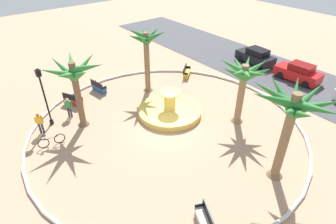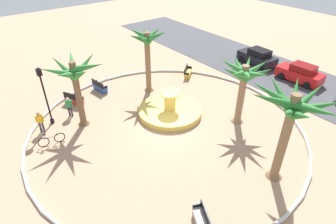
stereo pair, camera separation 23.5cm
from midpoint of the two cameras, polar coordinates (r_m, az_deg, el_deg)
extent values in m
plane|color=tan|center=(19.95, 0.15, -3.28)|extent=(80.00, 80.00, 0.00)
torus|color=silver|center=(19.89, 0.15, -3.05)|extent=(18.99, 18.99, 0.20)
cube|color=#424247|center=(29.40, 22.25, 6.87)|extent=(48.00, 8.00, 0.03)
cylinder|color=gold|center=(21.36, 0.72, 0.17)|extent=(4.78, 4.78, 0.45)
cylinder|color=teal|center=(21.38, 0.72, 0.09)|extent=(4.21, 4.21, 0.34)
cylinder|color=gold|center=(20.89, 0.74, 2.22)|extent=(0.86, 0.86, 1.33)
cylinder|color=#F1C954|center=(20.52, 0.75, 3.95)|extent=(1.53, 1.53, 0.12)
cylinder|color=brown|center=(20.00, -17.40, 3.30)|extent=(0.44, 0.44, 4.80)
cone|color=brown|center=(21.10, -16.45, -1.75)|extent=(0.84, 0.84, 0.50)
cone|color=#337F38|center=(18.37, -17.01, 7.34)|extent=(2.20, 0.73, 1.51)
cone|color=#337F38|center=(18.65, -15.55, 8.78)|extent=(2.00, 1.94, 1.08)
cone|color=#337F38|center=(19.71, -16.25, 9.24)|extent=(1.22, 2.23, 1.51)
cone|color=#337F38|center=(20.06, -18.59, 9.75)|extent=(2.28, 1.25, 1.22)
cone|color=#337F38|center=(19.85, -20.17, 8.53)|extent=(2.19, 1.33, 1.59)
cone|color=#337F38|center=(19.00, -21.19, 7.57)|extent=(0.81, 2.24, 1.42)
cone|color=#337F38|center=(18.36, -19.61, 7.06)|extent=(1.93, 1.97, 1.39)
cylinder|color=#8E6B4C|center=(20.11, 14.94, 3.30)|extent=(0.48, 0.48, 4.43)
cone|color=#8E6B4C|center=(21.12, 14.19, -1.32)|extent=(0.92, 0.92, 0.50)
cone|color=#337F38|center=(18.80, 17.75, 7.20)|extent=(1.96, 0.62, 1.16)
cone|color=#337F38|center=(19.32, 18.03, 7.33)|extent=(1.89, 1.49, 1.43)
cone|color=#337F38|center=(19.82, 17.70, 8.43)|extent=(0.99, 2.01, 1.23)
cone|color=#337F38|center=(20.07, 16.08, 8.85)|extent=(1.44, 1.94, 1.33)
cone|color=#337F38|center=(19.96, 14.54, 9.04)|extent=(2.00, 1.25, 1.28)
cone|color=#337F38|center=(19.50, 13.31, 9.00)|extent=(2.02, 1.16, 1.08)
cone|color=#337F38|center=(18.94, 13.50, 7.67)|extent=(1.26, 1.97, 1.37)
cone|color=#337F38|center=(18.52, 14.49, 7.47)|extent=(0.93, 2.02, 1.09)
cone|color=#337F38|center=(18.47, 16.13, 7.09)|extent=(1.80, 1.73, 1.12)
cylinder|color=brown|center=(23.60, -3.81, 9.88)|extent=(0.45, 0.45, 5.11)
cone|color=brown|center=(24.60, -3.61, 4.95)|extent=(0.86, 0.86, 0.50)
cone|color=#28702D|center=(22.24, -3.15, 14.39)|extent=(1.73, 0.75, 1.29)
cone|color=#28702D|center=(22.82, -2.08, 15.16)|extent=(1.41, 1.73, 1.12)
cone|color=#28702D|center=(23.32, -2.70, 15.65)|extent=(0.92, 1.79, 1.05)
cone|color=#28702D|center=(23.51, -4.29, 15.60)|extent=(1.77, 1.25, 1.15)
cone|color=#28702D|center=(23.19, -5.71, 15.58)|extent=(1.79, 1.17, 0.95)
cone|color=#28702D|center=(22.49, -5.73, 14.70)|extent=(0.73, 1.75, 1.16)
cone|color=#28702D|center=(22.14, -4.52, 14.44)|extent=(1.54, 1.65, 1.16)
cylinder|color=brown|center=(15.89, 22.85, -5.13)|extent=(0.49, 0.49, 5.37)
cone|color=brown|center=(17.41, 21.12, -11.46)|extent=(0.93, 0.93, 0.50)
cone|color=#28702D|center=(14.19, 28.19, 0.29)|extent=(2.35, 0.82, 1.13)
cone|color=#28702D|center=(14.91, 28.49, 0.99)|extent=(2.19, 1.72, 1.45)
cone|color=#28702D|center=(15.51, 26.83, 2.46)|extent=(0.82, 2.29, 1.54)
cone|color=#28702D|center=(15.62, 24.69, 3.06)|extent=(1.58, 2.19, 1.62)
cone|color=#28702D|center=(15.36, 22.31, 3.40)|extent=(2.31, 1.24, 1.52)
cone|color=#28702D|center=(14.81, 20.90, 3.37)|extent=(2.36, 1.22, 1.22)
cone|color=#28702D|center=(14.26, 20.89, 2.26)|extent=(1.87, 2.15, 1.19)
cone|color=#28702D|center=(13.93, 23.64, -0.28)|extent=(1.18, 2.29, 1.59)
cone|color=#28702D|center=(14.00, 25.64, -0.70)|extent=(2.00, 1.92, 1.61)
cube|color=gold|center=(27.01, 4.34, 8.09)|extent=(1.40, 1.56, 0.12)
cube|color=black|center=(26.91, 3.92, 8.72)|extent=(1.07, 1.29, 0.50)
cube|color=gold|center=(27.12, 4.32, 7.61)|extent=(1.28, 1.43, 0.39)
cube|color=black|center=(27.62, 4.62, 8.99)|extent=(0.40, 0.35, 0.24)
cube|color=black|center=(26.28, 4.08, 7.70)|extent=(0.40, 0.35, 0.24)
cube|color=#335BA8|center=(25.04, -13.36, 5.12)|extent=(1.66, 0.75, 0.12)
cube|color=black|center=(24.80, -13.84, 5.55)|extent=(1.59, 0.33, 0.50)
cube|color=#2B4E8F|center=(25.15, -13.28, 4.60)|extent=(1.53, 0.69, 0.39)
cube|color=black|center=(25.55, -14.37, 5.91)|extent=(0.15, 0.46, 0.24)
cube|color=black|center=(24.41, -12.38, 4.86)|extent=(0.15, 0.46, 0.24)
cube|color=beige|center=(14.15, 7.33, -20.94)|extent=(1.66, 1.15, 0.12)
cube|color=black|center=(13.97, 8.29, -20.03)|extent=(1.47, 0.77, 0.50)
cube|color=#B6ADA0|center=(14.36, 7.25, -21.53)|extent=(1.53, 1.06, 0.39)
cube|color=black|center=(14.47, 6.41, -18.29)|extent=(0.27, 0.44, 0.24)
cube|color=#B73D33|center=(23.70, -18.22, 2.59)|extent=(1.65, 1.19, 0.12)
cube|color=black|center=(23.43, -18.67, 2.98)|extent=(1.45, 0.82, 0.50)
cube|color=#9C342B|center=(23.82, -18.12, 2.07)|extent=(1.52, 1.10, 0.39)
cube|color=black|center=(24.11, -19.63, 3.23)|extent=(0.28, 0.43, 0.24)
cube|color=black|center=(23.17, -16.87, 2.53)|extent=(0.28, 0.43, 0.24)
cylinder|color=black|center=(21.15, -23.11, 2.20)|extent=(0.12, 0.12, 3.81)
cylinder|color=black|center=(22.03, -22.13, -1.70)|extent=(0.28, 0.28, 0.30)
cube|color=black|center=(20.23, -24.41, 7.35)|extent=(0.32, 0.32, 0.44)
sphere|color=#F2EDCC|center=(20.23, -24.41, 7.35)|extent=(0.22, 0.22, 0.22)
cone|color=black|center=(20.13, -24.60, 8.06)|extent=(0.20, 0.20, 0.18)
torus|color=black|center=(19.81, -20.80, -4.84)|extent=(0.15, 0.72, 0.72)
torus|color=black|center=(19.77, -23.58, -5.65)|extent=(0.15, 0.72, 0.72)
cylinder|color=#99999E|center=(19.65, -22.33, -4.71)|extent=(0.17, 0.95, 0.05)
cylinder|color=#99999E|center=(19.55, -23.41, -4.65)|extent=(0.04, 0.04, 0.30)
cube|color=black|center=(19.46, -23.52, -4.25)|extent=(0.12, 0.21, 0.06)
cylinder|color=#99999E|center=(19.60, -21.15, -4.03)|extent=(0.44, 0.08, 0.03)
cylinder|color=#33333D|center=(22.19, -19.11, 0.09)|extent=(0.14, 0.14, 0.82)
cylinder|color=#33333D|center=(22.14, -18.67, 0.10)|extent=(0.14, 0.14, 0.82)
cube|color=#338C4C|center=(21.82, -19.21, 1.62)|extent=(0.36, 0.39, 0.56)
sphere|color=beige|center=(21.63, -19.40, 2.52)|extent=(0.22, 0.22, 0.22)
cylinder|color=#338C4C|center=(21.89, -19.76, 1.60)|extent=(0.09, 0.09, 0.53)
cylinder|color=#338C4C|center=(21.76, -18.66, 1.63)|extent=(0.09, 0.09, 0.53)
cylinder|color=#33333D|center=(21.20, -24.16, -2.82)|extent=(0.14, 0.14, 0.82)
cylinder|color=#33333D|center=(21.17, -23.69, -2.76)|extent=(0.14, 0.14, 0.82)
cube|color=yellow|center=(20.82, -24.34, -1.25)|extent=(0.32, 0.39, 0.56)
sphere|color=#9E7051|center=(20.62, -24.59, -0.34)|extent=(0.22, 0.22, 0.22)
cylinder|color=yellow|center=(20.87, -24.93, -1.33)|extent=(0.09, 0.09, 0.53)
cylinder|color=yellow|center=(20.77, -23.76, -1.17)|extent=(0.09, 0.09, 0.53)
cube|color=black|center=(30.92, 17.77, 10.31)|extent=(4.08, 1.89, 0.90)
cube|color=black|center=(30.55, 18.29, 11.43)|extent=(2.07, 1.54, 0.60)
cube|color=#333D47|center=(31.09, 16.98, 11.87)|extent=(0.36, 1.37, 0.51)
cylinder|color=black|center=(31.12, 14.91, 10.29)|extent=(0.65, 0.25, 0.64)
cylinder|color=black|center=(32.36, 16.96, 10.85)|extent=(0.65, 0.25, 0.64)
cylinder|color=black|center=(29.73, 18.44, 8.60)|extent=(0.65, 0.25, 0.64)
cylinder|color=black|center=(31.03, 20.43, 9.23)|extent=(0.65, 0.25, 0.64)
cube|color=red|center=(28.66, 25.29, 6.84)|extent=(4.08, 1.89, 0.90)
cube|color=maroon|center=(28.31, 25.99, 8.00)|extent=(2.07, 1.54, 0.60)
cube|color=#333D47|center=(28.66, 24.39, 8.52)|extent=(0.36, 1.37, 0.51)
cylinder|color=black|center=(28.53, 22.20, 6.77)|extent=(0.65, 0.25, 0.64)
cylinder|color=black|center=(29.95, 23.85, 7.61)|extent=(0.65, 0.25, 0.64)
cylinder|color=black|center=(27.65, 26.54, 4.83)|extent=(0.65, 0.25, 0.64)
cylinder|color=black|center=(29.11, 28.02, 5.78)|extent=(0.65, 0.25, 0.64)
camera|label=1|loc=(0.12, -89.66, 0.22)|focal=30.07mm
camera|label=2|loc=(0.12, 90.34, -0.22)|focal=30.07mm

